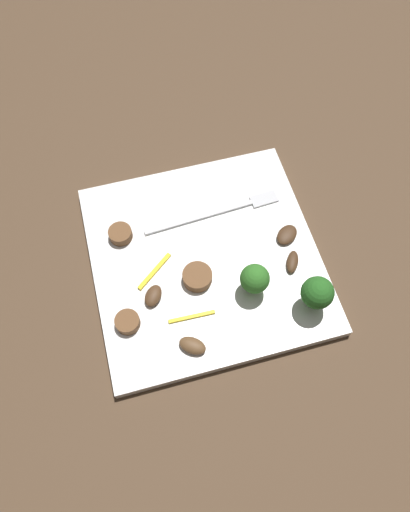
# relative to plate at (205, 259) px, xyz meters

# --- Properties ---
(ground_plane) EXTENTS (1.40, 1.40, 0.00)m
(ground_plane) POSITION_rel_plate_xyz_m (0.00, 0.00, -0.01)
(ground_plane) COLOR #4C3826
(plate) EXTENTS (0.28, 0.28, 0.01)m
(plate) POSITION_rel_plate_xyz_m (0.00, 0.00, 0.00)
(plate) COLOR white
(plate) RESTS_ON ground_plane
(fork) EXTENTS (0.18, 0.02, 0.00)m
(fork) POSITION_rel_plate_xyz_m (0.04, 0.06, 0.01)
(fork) COLOR silver
(fork) RESTS_ON plate
(broccoli_floret_0) EXTENTS (0.03, 0.03, 0.05)m
(broccoli_floret_0) POSITION_rel_plate_xyz_m (0.04, -0.06, 0.04)
(broccoli_floret_0) COLOR #347525
(broccoli_floret_0) RESTS_ON plate
(broccoli_floret_1) EXTENTS (0.04, 0.04, 0.05)m
(broccoli_floret_1) POSITION_rel_plate_xyz_m (0.10, -0.09, 0.04)
(broccoli_floret_1) COLOR #296420
(broccoli_floret_1) RESTS_ON plate
(sausage_slice_0) EXTENTS (0.05, 0.05, 0.01)m
(sausage_slice_0) POSITION_rel_plate_xyz_m (-0.02, -0.03, 0.01)
(sausage_slice_0) COLOR brown
(sausage_slice_0) RESTS_ON plate
(sausage_slice_1) EXTENTS (0.04, 0.04, 0.01)m
(sausage_slice_1) POSITION_rel_plate_xyz_m (-0.10, 0.05, 0.01)
(sausage_slice_1) COLOR brown
(sausage_slice_1) RESTS_ON plate
(sausage_slice_2) EXTENTS (0.03, 0.03, 0.01)m
(sausage_slice_2) POSITION_rel_plate_xyz_m (-0.11, -0.06, 0.01)
(sausage_slice_2) COLOR brown
(sausage_slice_2) RESTS_ON plate
(mushroom_0) EXTENTS (0.04, 0.03, 0.01)m
(mushroom_0) POSITION_rel_plate_xyz_m (-0.04, -0.11, 0.01)
(mushroom_0) COLOR brown
(mushroom_0) RESTS_ON plate
(mushroom_1) EXTENTS (0.03, 0.03, 0.01)m
(mushroom_1) POSITION_rel_plate_xyz_m (0.10, -0.04, 0.01)
(mushroom_1) COLOR #422B19
(mushroom_1) RESTS_ON plate
(mushroom_2) EXTENTS (0.04, 0.04, 0.01)m
(mushroom_2) POSITION_rel_plate_xyz_m (0.11, -0.00, 0.01)
(mushroom_2) COLOR #422B19
(mushroom_2) RESTS_ON plate
(mushroom_3) EXTENTS (0.03, 0.03, 0.01)m
(mushroom_3) POSITION_rel_plate_xyz_m (-0.07, -0.04, 0.01)
(mushroom_3) COLOR #4C331E
(mushroom_3) RESTS_ON plate
(pepper_strip_0) EXTENTS (0.06, 0.01, 0.00)m
(pepper_strip_0) POSITION_rel_plate_xyz_m (-0.04, -0.07, 0.01)
(pepper_strip_0) COLOR yellow
(pepper_strip_0) RESTS_ON plate
(pepper_strip_1) EXTENTS (0.05, 0.04, 0.00)m
(pepper_strip_1) POSITION_rel_plate_xyz_m (-0.06, -0.01, 0.01)
(pepper_strip_1) COLOR yellow
(pepper_strip_1) RESTS_ON plate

